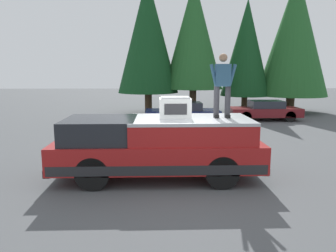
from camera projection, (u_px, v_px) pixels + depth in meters
The scene contains 10 objects.
ground_plane at pixel (181, 182), 8.50m from camera, with size 90.00×90.00×0.00m, color #4C4F51.
pickup_truck at pixel (158, 147), 8.74m from camera, with size 2.01×5.54×1.65m.
compressor_unit at pixel (175, 107), 8.70m from camera, with size 0.65×0.84×0.56m.
person_on_truck_bed at pixel (223, 84), 8.57m from camera, with size 0.29×0.72×1.69m.
parked_car_maroon at pixel (265, 110), 19.06m from camera, with size 1.64×4.10×1.16m.
parked_car_navy at pixel (183, 113), 18.04m from camera, with size 1.64×4.10×1.16m.
conifer_far_left at pixel (294, 35), 22.02m from camera, with size 4.76×4.76×9.38m.
conifer_left at pixel (246, 48), 22.07m from camera, with size 3.37×3.37×7.65m.
conifer_center_left at pixel (194, 35), 21.36m from camera, with size 3.93×3.93×8.81m.
conifer_center_right at pixel (148, 35), 21.24m from camera, with size 4.03×4.03×8.96m.
Camera 1 is at (-8.11, 0.60, 2.90)m, focal length 34.64 mm.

